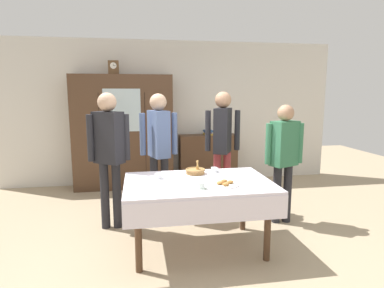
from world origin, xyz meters
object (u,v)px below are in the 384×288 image
tea_cup_far_right (158,177)px  spoon_mid_right (262,186)px  wall_cabinet (123,132)px  pastry_plate (225,184)px  person_by_cabinet (109,147)px  spoon_back_edge (157,186)px  person_behind_table_right (159,142)px  spoon_front_edge (186,183)px  bread_basket (195,171)px  bookshelf_low (208,159)px  person_behind_table_left (284,152)px  mantel_clock (114,68)px  tea_cup_front_edge (214,170)px  book_stack (208,133)px  tea_cup_near_left (201,186)px  person_near_right_end (223,138)px  dining_table (199,191)px

tea_cup_far_right → spoon_mid_right: 1.14m
wall_cabinet → spoon_mid_right: 3.24m
pastry_plate → person_by_cabinet: (-1.26, 0.93, 0.28)m
spoon_back_edge → person_behind_table_right: size_ratio=0.07×
tea_cup_far_right → spoon_front_edge: (0.28, -0.22, -0.02)m
wall_cabinet → bread_basket: (0.93, -2.23, -0.21)m
bookshelf_low → person_behind_table_left: person_behind_table_left is taller
mantel_clock → spoon_back_edge: (0.57, -2.68, -1.39)m
spoon_front_edge → person_by_cabinet: (-0.85, 0.79, 0.29)m
wall_cabinet → tea_cup_front_edge: size_ratio=15.77×
book_stack → pastry_plate: 2.85m
spoon_mid_right → person_by_cabinet: bearing=147.6°
tea_cup_near_left → person_behind_table_left: bearing=33.0°
mantel_clock → tea_cup_front_edge: size_ratio=1.85×
person_by_cabinet → person_near_right_end: (1.58, 0.42, 0.01)m
wall_cabinet → tea_cup_near_left: size_ratio=15.77×
mantel_clock → person_by_cabinet: (0.03, -1.83, -1.10)m
spoon_front_edge → person_behind_table_left: 1.53m
tea_cup_front_edge → bread_basket: bread_basket is taller
tea_cup_front_edge → spoon_front_edge: size_ratio=1.09×
dining_table → spoon_front_edge: spoon_front_edge is taller
mantel_clock → spoon_front_edge: (0.88, -2.61, -1.39)m
pastry_plate → person_behind_table_left: (1.00, 0.74, 0.17)m
bread_basket → spoon_back_edge: 0.67m
spoon_back_edge → tea_cup_near_left: bearing=-20.2°
mantel_clock → spoon_front_edge: size_ratio=2.02×
bookshelf_low → person_near_right_end: 1.58m
bread_basket → spoon_front_edge: (-0.18, -0.39, -0.03)m
spoon_back_edge → person_behind_table_left: person_behind_table_left is taller
tea_cup_near_left → spoon_back_edge: 0.47m
dining_table → spoon_back_edge: (-0.46, -0.09, 0.11)m
pastry_plate → person_near_right_end: 1.42m
book_stack → person_behind_table_left: size_ratio=0.14×
dining_table → bread_basket: bearing=85.6°
tea_cup_front_edge → person_behind_table_left: 1.02m
tea_cup_near_left → spoon_mid_right: 0.64m
wall_cabinet → person_behind_table_right: wall_cabinet is taller
tea_cup_far_right → person_near_right_end: (1.01, 0.98, 0.27)m
tea_cup_near_left → person_by_cabinet: size_ratio=0.07×
pastry_plate → spoon_back_edge: 0.72m
spoon_back_edge → person_near_right_end: size_ratio=0.07×
spoon_back_edge → person_behind_table_left: 1.85m
tea_cup_near_left → bread_basket: size_ratio=0.54×
person_near_right_end → person_by_cabinet: bearing=-165.2°
mantel_clock → person_behind_table_right: (0.67, -1.50, -1.11)m
dining_table → person_behind_table_left: person_behind_table_left is taller
bookshelf_low → spoon_back_edge: (-1.14, -2.73, 0.31)m
tea_cup_front_edge → tea_cup_far_right: same height
bread_basket → tea_cup_front_edge: bearing=6.0°
person_by_cabinet → spoon_front_edge: bearing=-42.7°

